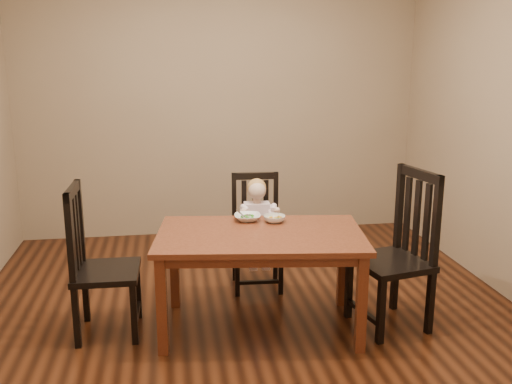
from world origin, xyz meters
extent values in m
cube|color=#4A220F|center=(0.00, 0.00, 0.00)|extent=(4.00, 4.00, 0.01)
cube|color=#957C5E|center=(0.00, 2.00, 1.35)|extent=(4.00, 0.01, 2.70)
cube|color=#957C5E|center=(0.00, -2.00, 1.35)|extent=(4.00, 0.01, 2.70)
cube|color=#4B2011|center=(0.05, -0.19, 0.66)|extent=(1.45, 0.98, 0.04)
cube|color=#4B2011|center=(0.05, -0.19, 0.61)|extent=(1.33, 0.86, 0.07)
cube|color=#4B2011|center=(-0.60, -0.45, 0.32)|extent=(0.07, 0.07, 0.64)
cube|color=#4B2011|center=(0.62, -0.61, 0.32)|extent=(0.07, 0.07, 0.64)
cube|color=#4B2011|center=(-0.51, 0.23, 0.32)|extent=(0.07, 0.07, 0.64)
cube|color=#4B2011|center=(0.71, 0.07, 0.32)|extent=(0.07, 0.07, 0.64)
cube|color=black|center=(0.14, 0.49, 0.38)|extent=(0.41, 0.39, 0.04)
cube|color=black|center=(0.31, 0.64, 0.18)|extent=(0.04, 0.04, 0.36)
cube|color=black|center=(-0.02, 0.66, 0.18)|extent=(0.04, 0.04, 0.36)
cube|color=black|center=(0.30, 0.32, 0.18)|extent=(0.04, 0.04, 0.36)
cube|color=black|center=(-0.04, 0.34, 0.18)|extent=(0.04, 0.04, 0.36)
cube|color=black|center=(0.31, 0.64, 0.65)|extent=(0.04, 0.04, 0.51)
cube|color=black|center=(-0.02, 0.66, 0.65)|extent=(0.04, 0.04, 0.51)
cube|color=black|center=(0.15, 0.65, 0.88)|extent=(0.37, 0.05, 0.05)
cube|color=black|center=(0.23, 0.65, 0.63)|extent=(0.04, 0.02, 0.44)
cube|color=black|center=(0.15, 0.65, 0.63)|extent=(0.04, 0.02, 0.44)
cube|color=black|center=(0.06, 0.66, 0.63)|extent=(0.04, 0.02, 0.44)
cube|color=black|center=(-0.96, -0.10, 0.43)|extent=(0.43, 0.45, 0.04)
cube|color=black|center=(-1.13, 0.09, 0.20)|extent=(0.04, 0.04, 0.41)
cube|color=black|center=(-1.14, -0.29, 0.20)|extent=(0.04, 0.04, 0.41)
cube|color=black|center=(-0.78, 0.08, 0.20)|extent=(0.04, 0.04, 0.41)
cube|color=black|center=(-0.78, -0.30, 0.20)|extent=(0.04, 0.04, 0.41)
cube|color=black|center=(-1.13, 0.09, 0.73)|extent=(0.04, 0.04, 0.57)
cube|color=black|center=(-1.14, -0.29, 0.73)|extent=(0.04, 0.04, 0.57)
cube|color=black|center=(-1.14, -0.10, 0.99)|extent=(0.04, 0.42, 0.06)
cube|color=black|center=(-1.14, 0.00, 0.70)|extent=(0.02, 0.05, 0.49)
cube|color=black|center=(-1.14, -0.10, 0.70)|extent=(0.02, 0.05, 0.49)
cube|color=black|center=(-1.14, -0.20, 0.70)|extent=(0.02, 0.05, 0.49)
cube|color=black|center=(0.92, -0.30, 0.46)|extent=(0.54, 0.55, 0.04)
cube|color=black|center=(1.15, -0.45, 0.22)|extent=(0.05, 0.05, 0.44)
cube|color=black|center=(1.07, -0.06, 0.22)|extent=(0.05, 0.05, 0.44)
cube|color=black|center=(0.78, -0.53, 0.22)|extent=(0.05, 0.05, 0.44)
cube|color=black|center=(0.69, -0.14, 0.22)|extent=(0.05, 0.05, 0.44)
cube|color=black|center=(1.15, -0.45, 0.78)|extent=(0.05, 0.05, 0.61)
cube|color=black|center=(1.07, -0.06, 0.78)|extent=(0.05, 0.05, 0.61)
cube|color=black|center=(1.11, -0.25, 1.05)|extent=(0.13, 0.44, 0.06)
cube|color=black|center=(1.13, -0.36, 0.75)|extent=(0.03, 0.05, 0.52)
cube|color=black|center=(1.11, -0.25, 0.75)|extent=(0.03, 0.05, 0.52)
cube|color=black|center=(1.09, -0.15, 0.75)|extent=(0.03, 0.05, 0.52)
imported|color=white|center=(0.01, 0.10, 0.70)|extent=(0.20, 0.20, 0.05)
imported|color=white|center=(0.19, 0.03, 0.70)|extent=(0.20, 0.20, 0.05)
cube|color=silver|center=(-0.04, 0.08, 0.73)|extent=(0.07, 0.11, 0.04)
cube|color=silver|center=(-0.04, 0.08, 0.71)|extent=(0.04, 0.04, 0.01)
camera|label=1|loc=(-0.53, -3.73, 1.84)|focal=40.00mm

